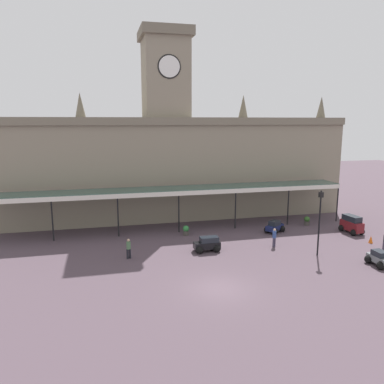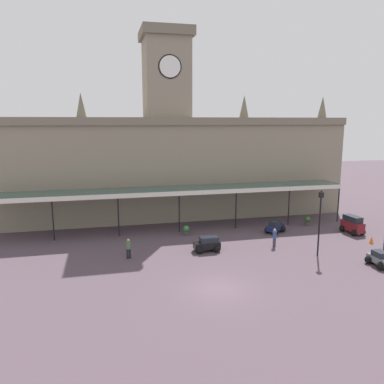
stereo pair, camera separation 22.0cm
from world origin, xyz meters
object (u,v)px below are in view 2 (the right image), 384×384
object	(u,v)px
car_navy_sedan	(275,228)
traffic_cone	(372,240)
planter_by_canopy	(186,230)
pedestrian_near_entrance	(128,248)
car_maroon_van	(352,225)
victorian_lamppost	(320,216)
car_black_estate	(207,245)
planter_forecourt_centre	(308,221)
pedestrian_crossing_forecourt	(274,237)
car_grey_sedan	(380,260)

from	to	relation	value
car_navy_sedan	traffic_cone	size ratio (longest dim) A/B	3.33
car_navy_sedan	planter_by_canopy	bearing A→B (deg)	172.41
traffic_cone	pedestrian_near_entrance	bearing A→B (deg)	176.90
car_maroon_van	pedestrian_near_entrance	size ratio (longest dim) A/B	1.48
car_navy_sedan	pedestrian_near_entrance	bearing A→B (deg)	-164.87
victorian_lamppost	planter_by_canopy	xyz separation A→B (m)	(-9.37, 8.09, -2.88)
car_navy_sedan	planter_by_canopy	world-z (taller)	car_navy_sedan
car_black_estate	planter_forecourt_centre	xyz separation A→B (m)	(12.63, 5.45, -0.07)
pedestrian_crossing_forecourt	traffic_cone	xyz separation A→B (m)	(9.08, -1.12, -0.57)
car_grey_sedan	car_black_estate	world-z (taller)	car_black_estate
car_grey_sedan	victorian_lamppost	world-z (taller)	victorian_lamppost
car_navy_sedan	planter_by_canopy	size ratio (longest dim) A/B	2.35
pedestrian_near_entrance	pedestrian_crossing_forecourt	bearing A→B (deg)	-0.29
planter_forecourt_centre	planter_by_canopy	world-z (taller)	same
car_maroon_van	planter_by_canopy	bearing A→B (deg)	168.96
traffic_cone	car_navy_sedan	bearing A→B (deg)	143.84
traffic_cone	planter_forecourt_centre	bearing A→B (deg)	110.26
car_grey_sedan	planter_forecourt_centre	size ratio (longest dim) A/B	2.14
car_navy_sedan	victorian_lamppost	xyz separation A→B (m)	(0.54, -6.92, 2.87)
traffic_cone	victorian_lamppost	bearing A→B (deg)	-165.03
car_grey_sedan	traffic_cone	world-z (taller)	car_grey_sedan
pedestrian_crossing_forecourt	planter_forecourt_centre	distance (m)	8.71
car_navy_sedan	car_maroon_van	world-z (taller)	car_maroon_van
car_black_estate	victorian_lamppost	xyz separation A→B (m)	(8.62, -3.13, 2.81)
car_grey_sedan	car_maroon_van	size ratio (longest dim) A/B	0.83
car_black_estate	traffic_cone	bearing A→B (deg)	-5.21
pedestrian_crossing_forecourt	planter_by_canopy	xyz separation A→B (m)	(-6.83, 5.23, -0.42)
car_grey_sedan	pedestrian_crossing_forecourt	size ratio (longest dim) A/B	1.23
car_navy_sedan	car_black_estate	size ratio (longest dim) A/B	1.00
car_grey_sedan	planter_forecourt_centre	distance (m)	11.80
car_navy_sedan	planter_forecourt_centre	size ratio (longest dim) A/B	2.35
pedestrian_crossing_forecourt	car_black_estate	bearing A→B (deg)	177.48
traffic_cone	planter_forecourt_centre	world-z (taller)	planter_forecourt_centre
planter_forecourt_centre	car_maroon_van	bearing A→B (deg)	-52.44
car_maroon_van	planter_forecourt_centre	xyz separation A→B (m)	(-2.80, 3.64, -0.32)
car_maroon_van	planter_by_canopy	xyz separation A→B (m)	(-16.19, 3.16, -0.32)
car_maroon_van	car_grey_sedan	bearing A→B (deg)	-113.00
car_black_estate	planter_by_canopy	world-z (taller)	car_black_estate
car_grey_sedan	car_black_estate	distance (m)	13.55
planter_forecourt_centre	pedestrian_near_entrance	bearing A→B (deg)	-163.69
car_navy_sedan	car_black_estate	bearing A→B (deg)	-154.89
pedestrian_crossing_forecourt	planter_forecourt_centre	xyz separation A→B (m)	(6.55, 5.72, -0.42)
pedestrian_near_entrance	planter_forecourt_centre	world-z (taller)	pedestrian_near_entrance
pedestrian_crossing_forecourt	pedestrian_near_entrance	bearing A→B (deg)	179.71
victorian_lamppost	planter_forecourt_centre	world-z (taller)	victorian_lamppost
car_black_estate	planter_forecourt_centre	bearing A→B (deg)	23.33
car_black_estate	pedestrian_near_entrance	world-z (taller)	pedestrian_near_entrance
car_black_estate	planter_by_canopy	distance (m)	5.02
car_maroon_van	planter_forecourt_centre	world-z (taller)	car_maroon_van
planter_by_canopy	car_navy_sedan	bearing A→B (deg)	-7.59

